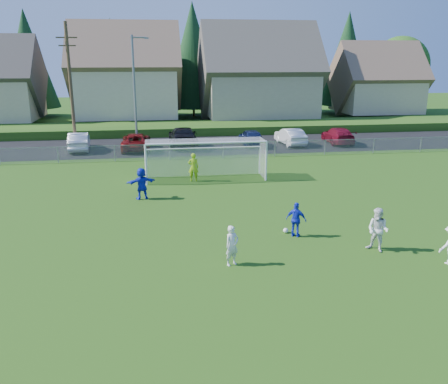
{
  "coord_description": "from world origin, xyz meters",
  "views": [
    {
      "loc": [
        -3.06,
        -12.77,
        7.46
      ],
      "look_at": [
        0.0,
        8.0,
        1.4
      ],
      "focal_mm": 38.0,
      "sensor_mm": 36.0,
      "label": 1
    }
  ],
  "objects_px": {
    "player_white_a": "(232,246)",
    "car_e": "(251,137)",
    "player_blue_a": "(296,220)",
    "goalkeeper": "(193,167)",
    "car_c": "(136,141)",
    "car_b": "(79,141)",
    "soccer_ball": "(286,230)",
    "player_white_b": "(378,230)",
    "car_f": "(290,136)",
    "car_g": "(338,135)",
    "car_d": "(183,137)",
    "player_blue_b": "(142,183)",
    "soccer_goal": "(205,153)"
  },
  "relations": [
    {
      "from": "player_white_a",
      "to": "car_e",
      "type": "distance_m",
      "value": 24.34
    },
    {
      "from": "player_blue_a",
      "to": "goalkeeper",
      "type": "height_order",
      "value": "goalkeeper"
    },
    {
      "from": "player_white_a",
      "to": "car_c",
      "type": "bearing_deg",
      "value": 72.45
    },
    {
      "from": "goalkeeper",
      "to": "car_b",
      "type": "relative_size",
      "value": 0.39
    },
    {
      "from": "soccer_ball",
      "to": "player_white_a",
      "type": "distance_m",
      "value": 4.11
    },
    {
      "from": "car_b",
      "to": "car_e",
      "type": "distance_m",
      "value": 14.3
    },
    {
      "from": "player_white_b",
      "to": "car_b",
      "type": "distance_m",
      "value": 27.41
    },
    {
      "from": "car_e",
      "to": "player_blue_a",
      "type": "bearing_deg",
      "value": 82.59
    },
    {
      "from": "car_f",
      "to": "car_g",
      "type": "xyz_separation_m",
      "value": [
        4.33,
        0.01,
        -0.01
      ]
    },
    {
      "from": "soccer_ball",
      "to": "goalkeeper",
      "type": "distance_m",
      "value": 10.04
    },
    {
      "from": "player_white_a",
      "to": "car_b",
      "type": "height_order",
      "value": "player_white_a"
    },
    {
      "from": "car_c",
      "to": "car_f",
      "type": "distance_m",
      "value": 13.18
    },
    {
      "from": "player_white_a",
      "to": "car_f",
      "type": "relative_size",
      "value": 0.35
    },
    {
      "from": "car_c",
      "to": "car_e",
      "type": "height_order",
      "value": "car_e"
    },
    {
      "from": "soccer_ball",
      "to": "car_d",
      "type": "bearing_deg",
      "value": 98.4
    },
    {
      "from": "soccer_ball",
      "to": "car_d",
      "type": "relative_size",
      "value": 0.04
    },
    {
      "from": "goalkeeper",
      "to": "car_d",
      "type": "distance_m",
      "value": 11.75
    },
    {
      "from": "car_b",
      "to": "car_f",
      "type": "bearing_deg",
      "value": 174.95
    },
    {
      "from": "soccer_ball",
      "to": "car_g",
      "type": "height_order",
      "value": "car_g"
    },
    {
      "from": "car_e",
      "to": "player_blue_b",
      "type": "bearing_deg",
      "value": 57.55
    },
    {
      "from": "player_white_a",
      "to": "car_b",
      "type": "relative_size",
      "value": 0.34
    },
    {
      "from": "goalkeeper",
      "to": "soccer_goal",
      "type": "relative_size",
      "value": 0.24
    },
    {
      "from": "goalkeeper",
      "to": "car_d",
      "type": "relative_size",
      "value": 0.31
    },
    {
      "from": "car_b",
      "to": "car_e",
      "type": "relative_size",
      "value": 1.08
    },
    {
      "from": "player_blue_b",
      "to": "car_f",
      "type": "xyz_separation_m",
      "value": [
        12.44,
        14.62,
        -0.15
      ]
    },
    {
      "from": "goalkeeper",
      "to": "player_white_b",
      "type": "bearing_deg",
      "value": 123.92
    },
    {
      "from": "player_blue_a",
      "to": "car_d",
      "type": "distance_m",
      "value": 21.96
    },
    {
      "from": "car_b",
      "to": "car_f",
      "type": "xyz_separation_m",
      "value": [
        17.77,
        0.01,
        -0.02
      ]
    },
    {
      "from": "player_white_b",
      "to": "car_b",
      "type": "xyz_separation_m",
      "value": [
        -14.63,
        23.18,
        -0.15
      ]
    },
    {
      "from": "goalkeeper",
      "to": "car_f",
      "type": "bearing_deg",
      "value": -123.48
    },
    {
      "from": "player_white_b",
      "to": "car_d",
      "type": "relative_size",
      "value": 0.31
    },
    {
      "from": "player_white_b",
      "to": "soccer_goal",
      "type": "relative_size",
      "value": 0.24
    },
    {
      "from": "goalkeeper",
      "to": "car_f",
      "type": "distance_m",
      "value": 14.66
    },
    {
      "from": "player_white_a",
      "to": "car_e",
      "type": "xyz_separation_m",
      "value": [
        5.54,
        23.7,
        -0.06
      ]
    },
    {
      "from": "player_blue_a",
      "to": "player_blue_b",
      "type": "bearing_deg",
      "value": -12.53
    },
    {
      "from": "car_g",
      "to": "soccer_goal",
      "type": "bearing_deg",
      "value": 43.61
    },
    {
      "from": "player_white_b",
      "to": "car_e",
      "type": "distance_m",
      "value": 23.27
    },
    {
      "from": "car_c",
      "to": "car_e",
      "type": "xyz_separation_m",
      "value": [
        9.71,
        0.55,
        0.02
      ]
    },
    {
      "from": "player_blue_a",
      "to": "goalkeeper",
      "type": "bearing_deg",
      "value": -38.02
    },
    {
      "from": "player_white_a",
      "to": "goalkeeper",
      "type": "height_order",
      "value": "goalkeeper"
    },
    {
      "from": "player_white_b",
      "to": "car_f",
      "type": "relative_size",
      "value": 0.41
    },
    {
      "from": "soccer_goal",
      "to": "player_white_a",
      "type": "bearing_deg",
      "value": -91.87
    },
    {
      "from": "soccer_ball",
      "to": "car_b",
      "type": "xyz_separation_m",
      "value": [
        -11.62,
        20.73,
        0.62
      ]
    },
    {
      "from": "player_blue_a",
      "to": "car_b",
      "type": "bearing_deg",
      "value": -28.24
    },
    {
      "from": "car_c",
      "to": "goalkeeper",
      "type": "bearing_deg",
      "value": 109.59
    },
    {
      "from": "car_e",
      "to": "car_d",
      "type": "bearing_deg",
      "value": -5.02
    },
    {
      "from": "car_b",
      "to": "car_e",
      "type": "bearing_deg",
      "value": 175.27
    },
    {
      "from": "player_white_a",
      "to": "car_b",
      "type": "distance_m",
      "value": 25.19
    },
    {
      "from": "car_g",
      "to": "car_f",
      "type": "bearing_deg",
      "value": 4.03
    },
    {
      "from": "car_b",
      "to": "soccer_goal",
      "type": "xyz_separation_m",
      "value": [
        9.18,
        -10.71,
        0.89
      ]
    }
  ]
}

